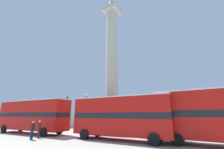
% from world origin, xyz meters
% --- Properties ---
extents(ground_plane, '(200.00, 200.00, 0.00)m').
position_xyz_m(ground_plane, '(0.00, 0.00, 0.00)').
color(ground_plane, '#ADA89E').
extents(monument_column, '(5.47, 5.47, 20.99)m').
position_xyz_m(monument_column, '(0.00, 0.00, 7.09)').
color(monument_column, '#ADA593').
rests_on(monument_column, ground_plane).
extents(bus_a, '(11.51, 2.92, 4.33)m').
position_xyz_m(bus_a, '(-9.66, -5.00, 2.39)').
color(bus_a, '#B7140F').
rests_on(bus_a, ground_plane).
extents(bus_b, '(10.12, 3.04, 4.22)m').
position_xyz_m(bus_b, '(3.29, -4.82, 2.34)').
color(bus_b, '#B7140F').
rests_on(bus_b, ground_plane).
extents(equestrian_statue, '(3.71, 3.07, 6.23)m').
position_xyz_m(equestrian_statue, '(-12.51, 4.66, 1.83)').
color(equestrian_statue, '#ADA593').
rests_on(equestrian_statue, ground_plane).
extents(street_lamp, '(0.36, 0.36, 5.34)m').
position_xyz_m(street_lamp, '(-3.31, -1.52, 2.70)').
color(street_lamp, black).
rests_on(street_lamp, ground_plane).
extents(pedestrian_near_lamp, '(0.51, 0.34, 1.82)m').
position_xyz_m(pedestrian_near_lamp, '(-5.20, -7.34, 1.05)').
color(pedestrian_near_lamp, '#28282D').
rests_on(pedestrian_near_lamp, ground_plane).
extents(pedestrian_by_plinth, '(0.35, 0.51, 1.80)m').
position_xyz_m(pedestrian_by_plinth, '(-4.92, -8.35, 1.03)').
color(pedestrian_by_plinth, '#192347').
rests_on(pedestrian_by_plinth, ground_plane).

